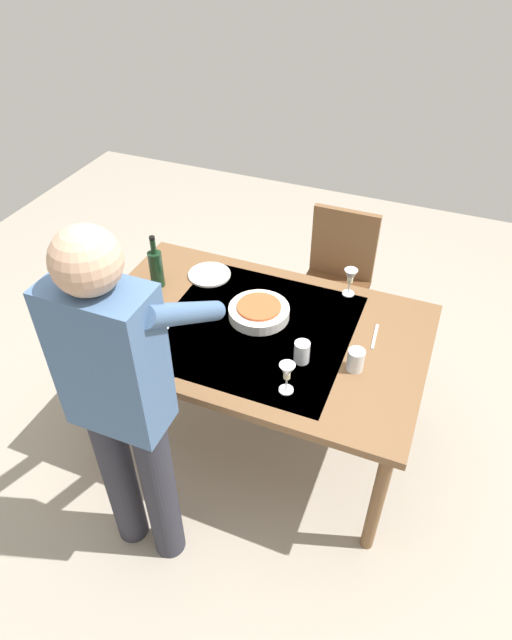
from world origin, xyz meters
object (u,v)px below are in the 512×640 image
at_px(person_server, 123,398).
at_px(water_cup_near_left, 356,360).
at_px(wine_glass_right, 287,373).
at_px(wine_glass_left, 350,277).
at_px(serving_bowl_pasta, 259,311).
at_px(dining_table, 256,338).
at_px(water_cup_near_right, 156,344).
at_px(chair_near, 337,274).
at_px(wine_bottle, 156,268).
at_px(water_cup_far_left, 302,352).
at_px(dinner_plate_near, 209,274).

height_order(person_server, water_cup_near_left, person_server).
bearing_deg(water_cup_near_left, wine_glass_right, 44.94).
bearing_deg(wine_glass_left, serving_bowl_pasta, 43.52).
relative_size(dining_table, water_cup_near_right, 16.41).
distance_m(dining_table, chair_near, 0.93).
relative_size(water_cup_near_right, serving_bowl_pasta, 0.33).
relative_size(person_server, wine_glass_left, 11.19).
relative_size(wine_bottle, water_cup_near_left, 2.81).
xyz_separation_m(water_cup_near_right, water_cup_far_left, (-0.63, -0.20, 0.00)).
distance_m(dining_table, wine_glass_left, 0.58).
bearing_deg(water_cup_near_left, dinner_plate_near, -23.96).
bearing_deg(water_cup_near_right, person_server, 107.44).
bearing_deg(dining_table, water_cup_near_left, 169.75).
bearing_deg(person_server, wine_glass_left, -114.82).
xyz_separation_m(chair_near, person_server, (0.39, 1.67, 0.43)).
height_order(wine_bottle, water_cup_far_left, wine_bottle).
height_order(person_server, serving_bowl_pasta, person_server).
bearing_deg(wine_glass_right, dinner_plate_near, -43.70).
bearing_deg(dining_table, wine_glass_left, -128.54).
distance_m(water_cup_near_right, serving_bowl_pasta, 0.53).
height_order(wine_bottle, dinner_plate_near, wine_bottle).
height_order(wine_glass_right, serving_bowl_pasta, wine_glass_right).
bearing_deg(water_cup_far_left, water_cup_near_right, 17.34).
xyz_separation_m(wine_bottle, dinner_plate_near, (-0.21, -0.18, -0.10)).
bearing_deg(water_cup_far_left, wine_bottle, -16.58).
bearing_deg(serving_bowl_pasta, water_cup_far_left, 143.17).
xyz_separation_m(chair_near, serving_bowl_pasta, (0.20, 0.81, 0.26)).
height_order(wine_bottle, water_cup_near_right, wine_bottle).
bearing_deg(person_server, wine_bottle, -66.36).
bearing_deg(chair_near, water_cup_near_right, 66.51).
distance_m(water_cup_near_left, water_cup_near_right, 0.89).
bearing_deg(wine_glass_left, chair_near, -70.33).
bearing_deg(dining_table, dinner_plate_near, -37.95).
bearing_deg(water_cup_near_right, water_cup_far_left, -162.66).
bearing_deg(wine_bottle, water_cup_near_right, 119.15).
bearing_deg(dinner_plate_near, wine_glass_right, 136.30).
relative_size(water_cup_near_left, water_cup_near_right, 1.06).
height_order(chair_near, dinner_plate_near, chair_near).
height_order(person_server, wine_glass_right, person_server).
relative_size(chair_near, water_cup_far_left, 8.66).
bearing_deg(water_cup_far_left, dinner_plate_near, -33.40).
bearing_deg(serving_bowl_pasta, dinner_plate_near, -30.55).
bearing_deg(water_cup_far_left, water_cup_near_left, -170.23).
bearing_deg(water_cup_near_left, wine_bottle, -11.28).
relative_size(wine_glass_left, water_cup_near_right, 1.53).
distance_m(dining_table, wine_glass_right, 0.46).
relative_size(wine_glass_right, serving_bowl_pasta, 0.50).
distance_m(dining_table, water_cup_near_right, 0.50).
bearing_deg(chair_near, water_cup_near_left, 108.49).
relative_size(wine_glass_left, wine_glass_right, 1.00).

